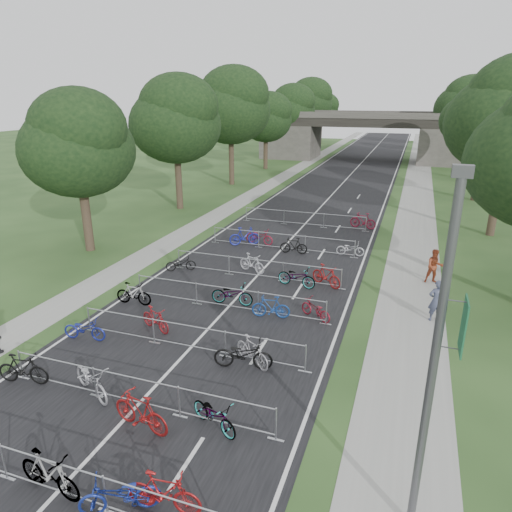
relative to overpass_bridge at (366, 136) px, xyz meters
The scene contains 52 objects.
ground 65.10m from the overpass_bridge, 90.00° to the right, with size 200.00×200.00×0.00m, color #25401B.
road 15.41m from the overpass_bridge, 90.00° to the right, with size 11.00×140.00×0.01m, color black.
sidewalk_right 17.36m from the overpass_bridge, 61.93° to the right, with size 3.00×140.00×0.01m, color gray.
sidewalk_left 17.14m from the overpass_bridge, 116.57° to the right, with size 2.00×140.00×0.01m, color gray.
lane_markings 15.41m from the overpass_bridge, 90.00° to the right, with size 0.12×140.00×0.00m, color silver.
overpass_bridge is the anchor object (origin of this frame).
lamppost 63.55m from the overpass_bridge, 82.47° to the right, with size 0.61×0.65×8.21m.
tree_left_0 50.47m from the overpass_bridge, 103.07° to the right, with size 6.72×6.72×10.25m.
tree_left_1 38.97m from the overpass_bridge, 107.08° to the right, with size 7.56×7.56×11.53m.
tree_left_2 27.92m from the overpass_bridge, 114.44° to the right, with size 8.40×8.40×12.81m.
tree_right_2 28.39m from the overpass_bridge, 62.40° to the right, with size 6.16×6.16×9.39m.
tree_left_3 17.59m from the overpass_bridge, 131.07° to the right, with size 6.72×6.72×10.25m.
tree_right_3 18.82m from the overpass_bridge, 44.93° to the right, with size 7.17×7.17×10.93m.
tree_left_4 12.05m from the overpass_bridge, behind, with size 7.56×7.56×11.53m.
tree_right_4 13.86m from the overpass_bridge, ahead, with size 8.18×8.18×12.47m.
tree_left_5 16.44m from the overpass_bridge, 136.20° to the left, with size 8.40×8.40×12.81m.
tree_right_5 17.23m from the overpass_bridge, 39.82° to the left, with size 6.16×6.16×9.39m.
tree_left_6 25.77m from the overpass_bridge, 116.43° to the left, with size 6.72×6.72×10.25m.
tree_right_6 26.62m from the overpass_bridge, 60.25° to the left, with size 7.17×7.17×10.93m.
barrier_row_0 65.07m from the overpass_bridge, 90.00° to the right, with size 9.70×0.08×1.10m.
barrier_row_1 61.47m from the overpass_bridge, 90.00° to the right, with size 9.70×0.08×1.10m.
barrier_row_2 57.88m from the overpass_bridge, 90.00° to the right, with size 9.70×0.08×1.10m.
barrier_row_3 54.08m from the overpass_bridge, 90.00° to the right, with size 9.70×0.08×1.10m.
barrier_row_4 50.09m from the overpass_bridge, 90.00° to the right, with size 9.70×0.08×1.10m.
barrier_row_5 45.10m from the overpass_bridge, 90.00° to the right, with size 9.70×0.08×1.10m.
barrier_row_6 39.11m from the overpass_bridge, 90.00° to the right, with size 9.70×0.08×1.10m.
bike_1 65.04m from the overpass_bridge, 90.10° to the right, with size 0.56×1.98×1.19m, color #A7AAAF.
bike_2 64.98m from the overpass_bridge, 88.37° to the right, with size 0.67×1.91×1.00m, color navy.
bike_3 64.66m from the overpass_bridge, 87.51° to the right, with size 0.53×1.87×1.13m, color maroon.
bike_4 61.83m from the overpass_bridge, 93.99° to the right, with size 0.52×1.86×1.11m, color black.
bike_5 61.46m from the overpass_bridge, 91.58° to the right, with size 0.75×2.14×1.13m, color #9C9CA3.
bike_6 62.33m from the overpass_bridge, 89.32° to the right, with size 0.57×2.03×1.22m, color maroon.
bike_7 61.66m from the overpass_bridge, 87.44° to the right, with size 0.65×1.85×0.97m, color #A7AAAF.
bike_8 58.71m from the overpass_bridge, 94.21° to the right, with size 0.62×1.79×0.94m, color navy.
bike_9 56.97m from the overpass_bridge, 92.03° to the right, with size 0.49×1.72×1.04m, color maroon.
bike_10 58.41m from the overpass_bridge, 87.61° to the right, with size 0.75×2.14×1.13m, color black.
bike_11 58.08m from the overpass_bridge, 87.38° to the right, with size 0.51×1.79×1.08m, color #A4A2AA.
bike_12 55.25m from the overpass_bridge, 94.47° to the right, with size 0.51×1.80×1.08m, color #A7AAAF.
bike_13 53.57m from the overpass_bridge, 89.93° to the right, with size 0.70×2.02×1.06m, color #A7AAAF.
bike_14 54.30m from the overpass_bridge, 87.70° to the right, with size 0.48×1.71×1.03m, color navy.
bike_15 53.88m from the overpass_bridge, 85.66° to the right, with size 0.59×1.68×0.88m, color maroon.
bike_16 50.65m from the overpass_bridge, 94.88° to the right, with size 0.58×1.67×0.87m, color black.
bike_17 49.37m from the overpass_bridge, 90.53° to the right, with size 0.50×1.77×1.06m, color #BBBBC3.
bike_18 50.57m from the overpass_bridge, 87.29° to the right, with size 0.72×2.05×1.08m, color #A7AAAF.
bike_19 50.08m from the overpass_bridge, 85.63° to the right, with size 0.53×1.88×1.13m, color maroon.
bike_20 45.02m from the overpass_bridge, 93.25° to the right, with size 0.57×2.02×1.21m, color #1B2499.
bike_21 44.44m from the overpass_bridge, 92.20° to the right, with size 0.68×1.96×1.03m, color maroon.
bike_22 45.55m from the overpass_bridge, 88.84° to the right, with size 0.49×1.72×1.04m, color black.
bike_23 44.99m from the overpass_bridge, 84.50° to the right, with size 0.59×1.69×0.89m, color #B6B7BF.
bike_27 38.62m from the overpass_bridge, 83.59° to the right, with size 0.55×1.95×1.17m, color maroon.
pedestrian_a 52.92m from the overpass_bridge, 80.19° to the right, with size 0.69×0.45×1.89m, color #393E56.
pedestrian_b 48.51m from the overpass_bridge, 79.25° to the right, with size 0.89×0.69×1.82m, color maroon.
Camera 1 is at (7.53, -6.54, 9.33)m, focal length 32.00 mm.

